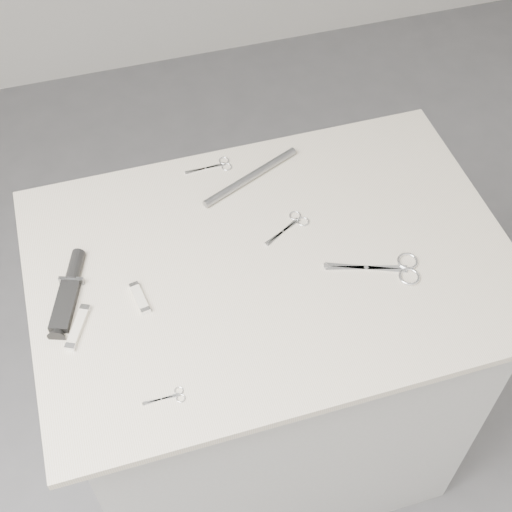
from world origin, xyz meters
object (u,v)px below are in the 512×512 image
object	(u,v)px
large_shears	(393,268)
embroidery_scissors_b	(216,166)
tiny_scissors	(170,397)
metal_rail	(251,177)
plinth	(269,372)
sheathed_knife	(70,288)
pocket_knife_a	(78,327)
pocket_knife_b	(140,298)
embroidery_scissors_a	(292,224)

from	to	relation	value
large_shears	embroidery_scissors_b	world-z (taller)	large_shears
tiny_scissors	metal_rail	xyz separation A→B (m)	(0.29, 0.49, 0.01)
plinth	embroidery_scissors_b	size ratio (longest dim) A/B	8.31
embroidery_scissors_b	metal_rail	bearing A→B (deg)	-46.09
sheathed_knife	pocket_knife_a	xyz separation A→B (m)	(0.00, -0.10, -0.00)
plinth	tiny_scissors	size ratio (longest dim) A/B	11.85
embroidery_scissors_b	pocket_knife_b	size ratio (longest dim) A/B	1.38
tiny_scissors	embroidery_scissors_b	bearing A→B (deg)	67.76
plinth	large_shears	world-z (taller)	large_shears
pocket_knife_b	embroidery_scissors_a	bearing A→B (deg)	-82.86
tiny_scissors	pocket_knife_b	bearing A→B (deg)	93.11
embroidery_scissors_b	tiny_scissors	distance (m)	0.59
plinth	tiny_scissors	distance (m)	0.60
metal_rail	pocket_knife_b	bearing A→B (deg)	-139.77
large_shears	sheathed_knife	xyz separation A→B (m)	(-0.64, 0.14, 0.00)
plinth	metal_rail	distance (m)	0.53
tiny_scissors	pocket_knife_a	size ratio (longest dim) A/B	0.76
pocket_knife_b	metal_rail	distance (m)	0.40
plinth	embroidery_scissors_b	bearing A→B (deg)	97.90
pocket_knife_a	metal_rail	bearing A→B (deg)	-29.58
embroidery_scissors_a	sheathed_knife	bearing A→B (deg)	155.69
sheathed_knife	pocket_knife_a	distance (m)	0.10
embroidery_scissors_a	pocket_knife_a	size ratio (longest dim) A/B	1.14
pocket_knife_b	metal_rail	bearing A→B (deg)	-58.57
pocket_knife_a	pocket_knife_b	size ratio (longest dim) A/B	1.28
tiny_scissors	sheathed_knife	world-z (taller)	sheathed_knife
plinth	large_shears	distance (m)	0.53
plinth	metal_rail	xyz separation A→B (m)	(0.02, 0.24, 0.48)
large_shears	tiny_scissors	xyz separation A→B (m)	(-0.50, -0.15, -0.00)
tiny_scissors	pocket_knife_b	distance (m)	0.23
large_shears	embroidery_scissors_b	bearing A→B (deg)	143.73
tiny_scissors	pocket_knife_a	world-z (taller)	pocket_knife_a
embroidery_scissors_a	tiny_scissors	distance (m)	0.47
embroidery_scissors_b	pocket_knife_a	distance (m)	0.51
tiny_scissors	sheathed_knife	size ratio (longest dim) A/B	0.40
embroidery_scissors_b	metal_rail	world-z (taller)	metal_rail
embroidery_scissors_a	sheathed_knife	xyz separation A→B (m)	(-0.48, -0.04, 0.01)
tiny_scissors	embroidery_scissors_a	bearing A→B (deg)	44.35
sheathed_knife	plinth	bearing A→B (deg)	-76.28
metal_rail	embroidery_scissors_b	bearing A→B (deg)	135.53
embroidery_scissors_b	metal_rail	size ratio (longest dim) A/B	0.41
tiny_scissors	pocket_knife_a	distance (m)	0.24
large_shears	pocket_knife_b	bearing A→B (deg)	-169.03
tiny_scissors	sheathed_knife	distance (m)	0.32
tiny_scissors	metal_rail	distance (m)	0.57
pocket_knife_a	metal_rail	size ratio (longest dim) A/B	0.38
embroidery_scissors_a	embroidery_scissors_b	bearing A→B (deg)	88.06
embroidery_scissors_a	pocket_knife_a	distance (m)	0.50
pocket_knife_b	sheathed_knife	bearing A→B (deg)	54.91
sheathed_knife	pocket_knife_b	world-z (taller)	sheathed_knife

